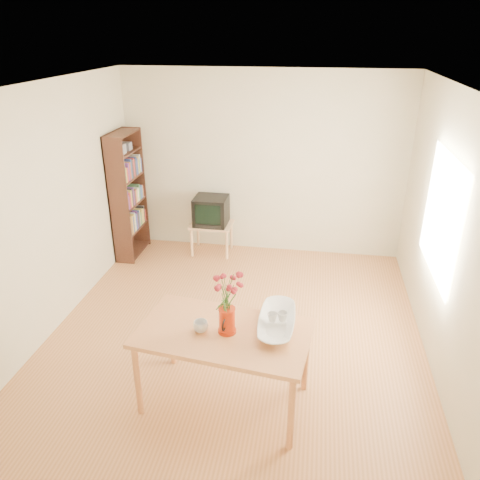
% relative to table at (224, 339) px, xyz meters
% --- Properties ---
extents(room, '(4.50, 4.50, 4.50)m').
position_rel_table_xyz_m(room, '(-0.05, 1.00, 0.63)').
color(room, '#B06D3E').
rests_on(room, ground).
extents(table, '(1.53, 0.99, 0.75)m').
position_rel_table_xyz_m(table, '(0.00, 0.00, 0.00)').
color(table, '#C67744').
rests_on(table, ground).
extents(tv_stand, '(0.60, 0.45, 0.46)m').
position_rel_table_xyz_m(tv_stand, '(-0.78, 2.97, -0.28)').
color(tv_stand, '#DDAD7C').
rests_on(tv_stand, ground).
extents(bookshelf, '(0.28, 0.70, 1.80)m').
position_rel_table_xyz_m(bookshelf, '(-1.93, 2.75, 0.17)').
color(bookshelf, '#331911').
rests_on(bookshelf, ground).
extents(pitcher, '(0.15, 0.23, 0.23)m').
position_rel_table_xyz_m(pitcher, '(0.03, -0.00, 0.19)').
color(pitcher, red).
rests_on(pitcher, table).
extents(flowers, '(0.27, 0.27, 0.38)m').
position_rel_table_xyz_m(flowers, '(0.03, -0.01, 0.49)').
color(flowers, '#BE2C3C').
rests_on(flowers, pitcher).
extents(mug, '(0.17, 0.17, 0.10)m').
position_rel_table_xyz_m(mug, '(-0.19, -0.04, 0.13)').
color(mug, white).
rests_on(mug, table).
extents(bowl, '(0.46, 0.46, 0.44)m').
position_rel_table_xyz_m(bowl, '(0.43, 0.16, 0.30)').
color(bowl, white).
rests_on(bowl, table).
extents(teacup_a, '(0.10, 0.10, 0.07)m').
position_rel_table_xyz_m(teacup_a, '(0.39, 0.16, 0.26)').
color(teacup_a, white).
rests_on(teacup_a, bowl).
extents(teacup_b, '(0.10, 0.10, 0.07)m').
position_rel_table_xyz_m(teacup_b, '(0.47, 0.18, 0.26)').
color(teacup_b, white).
rests_on(teacup_b, bowl).
extents(television, '(0.47, 0.44, 0.41)m').
position_rel_table_xyz_m(television, '(-0.78, 2.98, -0.00)').
color(television, black).
rests_on(television, tv_stand).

